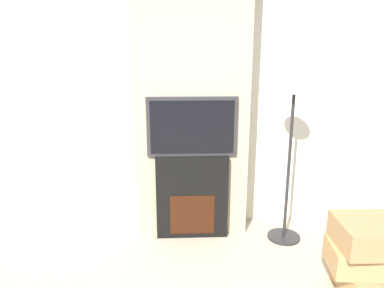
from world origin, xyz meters
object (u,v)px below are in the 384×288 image
(floor_lamp, at_px, (291,137))
(fireplace, at_px, (192,196))
(box_stack, at_px, (366,253))
(television, at_px, (192,127))

(floor_lamp, bearing_deg, fireplace, 173.35)
(fireplace, distance_m, box_stack, 1.61)
(television, bearing_deg, floor_lamp, -6.53)
(fireplace, bearing_deg, television, -90.00)
(television, distance_m, floor_lamp, 0.93)
(television, relative_size, box_stack, 1.42)
(fireplace, relative_size, floor_lamp, 0.54)
(box_stack, bearing_deg, fireplace, 144.31)
(fireplace, relative_size, television, 0.99)
(fireplace, height_order, television, television)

